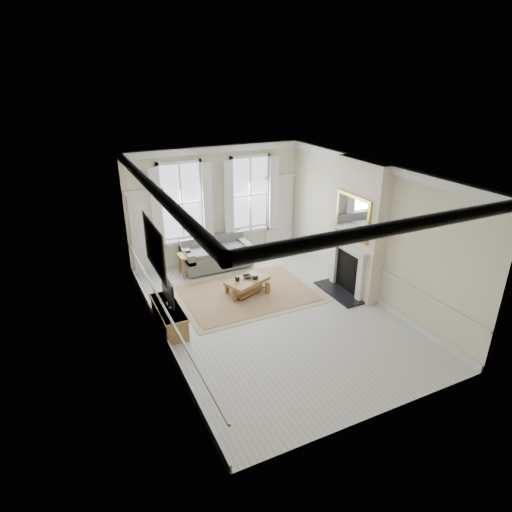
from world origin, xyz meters
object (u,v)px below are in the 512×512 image
side_table (188,258)px  coffee_table (247,282)px  sofa (216,255)px  tv_stand (169,317)px

side_table → coffee_table: bearing=-60.0°
sofa → coffee_table: bearing=-86.3°
tv_stand → side_table: bearing=63.5°
side_table → tv_stand: side_table is taller
sofa → tv_stand: size_ratio=1.33×
sofa → side_table: 0.91m
coffee_table → tv_stand: tv_stand is taller
coffee_table → tv_stand: (-2.21, -0.66, -0.07)m
side_table → sofa: bearing=10.4°
coffee_table → sofa: bearing=72.6°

